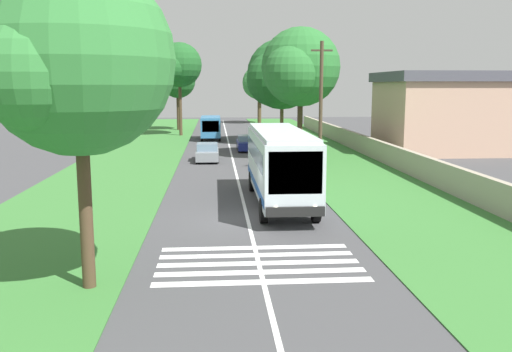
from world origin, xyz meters
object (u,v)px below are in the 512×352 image
(roadside_tree_left_0, at_px, (76,65))
(roadside_tree_right_2, at_px, (298,69))
(roadside_tree_right_0, at_px, (280,76))
(utility_pole, at_px, (321,107))
(trailing_car_0, at_px, (207,153))
(roadside_tree_left_1, at_px, (178,66))
(roadside_building, at_px, (440,112))
(coach_bus, at_px, (279,162))
(trailing_minibus_0, at_px, (211,126))
(trailing_car_1, at_px, (247,143))
(roadside_tree_right_1, at_px, (258,84))
(roadside_tree_left_2, at_px, (177,82))

(roadside_tree_left_0, height_order, roadside_tree_right_2, roadside_tree_right_2)
(roadside_tree_right_0, xyz_separation_m, utility_pole, (-21.12, -0.24, -2.30))
(roadside_tree_left_0, distance_m, utility_pole, 22.64)
(trailing_car_0, distance_m, roadside_tree_left_1, 24.30)
(roadside_building, bearing_deg, coach_bus, 141.07)
(roadside_tree_left_1, bearing_deg, trailing_minibus_0, -145.40)
(roadside_tree_left_0, relative_size, roadside_tree_left_1, 0.85)
(roadside_tree_left_0, bearing_deg, utility_pole, -28.61)
(trailing_car_1, distance_m, roadside_tree_right_0, 9.89)
(roadside_tree_right_0, height_order, roadside_tree_right_1, roadside_tree_right_0)
(trailing_car_0, bearing_deg, roadside_building, -77.39)
(roadside_tree_right_1, height_order, utility_pole, roadside_tree_right_1)
(roadside_tree_left_2, xyz_separation_m, roadside_building, (-26.62, -25.02, -2.82))
(utility_pole, bearing_deg, roadside_tree_left_2, 17.02)
(utility_pole, xyz_separation_m, roadside_building, (12.20, -13.14, -0.94))
(utility_pole, bearing_deg, roadside_tree_right_2, 0.73)
(coach_bus, relative_size, roadside_tree_left_2, 1.26)
(roadside_tree_left_2, bearing_deg, roadside_tree_right_0, -146.67)
(coach_bus, distance_m, roadside_building, 26.89)
(roadside_tree_left_0, relative_size, roadside_tree_left_2, 1.05)
(trailing_car_0, xyz_separation_m, roadside_tree_left_0, (-27.37, 3.24, 5.82))
(roadside_building, bearing_deg, trailing_car_1, 82.72)
(trailing_car_0, bearing_deg, coach_bus, -166.75)
(trailing_car_0, distance_m, roadside_tree_left_0, 28.17)
(trailing_car_1, bearing_deg, trailing_minibus_0, 17.68)
(roadside_tree_left_0, distance_m, roadside_tree_right_0, 42.26)
(roadside_tree_left_2, height_order, roadside_building, roadside_tree_left_2)
(trailing_minibus_0, height_order, utility_pole, utility_pole)
(roadside_tree_right_1, distance_m, roadside_building, 41.25)
(roadside_tree_left_2, distance_m, utility_pole, 40.64)
(coach_bus, bearing_deg, roadside_tree_left_2, 9.73)
(trailing_minibus_0, height_order, roadside_tree_left_2, roadside_tree_left_2)
(trailing_car_0, height_order, roadside_tree_left_0, roadside_tree_left_0)
(coach_bus, height_order, roadside_tree_left_2, roadside_tree_left_2)
(roadside_tree_right_2, xyz_separation_m, roadside_building, (2.97, -13.25, -3.63))
(roadside_tree_left_1, distance_m, roadside_tree_right_2, 23.89)
(coach_bus, distance_m, roadside_tree_left_1, 40.24)
(trailing_car_0, relative_size, trailing_minibus_0, 0.72)
(coach_bus, relative_size, roadside_building, 1.09)
(coach_bus, xyz_separation_m, roadside_tree_left_2, (47.51, 8.15, 4.27))
(roadside_tree_left_1, bearing_deg, roadside_tree_left_2, 5.10)
(roadside_building, bearing_deg, roadside_tree_right_1, 18.66)
(roadside_tree_left_2, bearing_deg, roadside_tree_right_1, -43.72)
(roadside_tree_left_2, distance_m, roadside_tree_right_0, 21.19)
(trailing_car_1, height_order, roadside_tree_right_1, roadside_tree_right_1)
(roadside_building, bearing_deg, roadside_tree_left_2, 43.22)
(trailing_car_0, bearing_deg, roadside_tree_left_0, 173.25)
(roadside_tree_left_0, xyz_separation_m, utility_pole, (19.80, -10.80, -1.94))
(roadside_tree_right_2, xyz_separation_m, utility_pole, (-9.23, -0.12, -2.69))
(roadside_tree_right_1, bearing_deg, trailing_minibus_0, 164.31)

